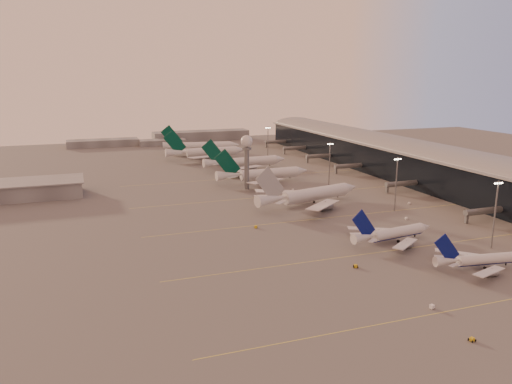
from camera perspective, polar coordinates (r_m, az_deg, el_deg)
name	(u,v)px	position (r m, az deg, el deg)	size (l,w,h in m)	color
ground	(350,269)	(166.36, 10.74, -8.60)	(700.00, 700.00, 0.00)	#545152
taxiway_markings	(345,215)	(226.55, 10.19, -2.62)	(180.00, 185.25, 0.02)	#D5CA4B
terminal	(416,162)	(310.85, 17.86, 3.25)	(57.00, 362.00, 23.04)	black
radar_tower	(247,151)	(269.31, -1.08, 4.68)	(6.40, 6.40, 31.10)	slate
mast_a	(495,212)	(196.99, 25.67, -2.04)	(3.60, 0.56, 25.00)	slate
mast_b	(396,182)	(235.73, 15.74, 1.14)	(3.60, 0.56, 25.00)	slate
mast_c	(330,163)	(279.07, 8.40, 3.34)	(3.60, 0.56, 25.00)	slate
mast_d	(268,142)	(359.29, 1.37, 5.69)	(3.60, 0.56, 25.00)	slate
distant_horizon	(173,138)	(468.43, -9.43, 6.09)	(165.00, 37.50, 9.00)	slate
narrowbody_near	(480,261)	(177.76, 24.20, -7.23)	(32.76, 25.98, 12.84)	silver
narrowbody_mid	(393,235)	(193.37, 15.36, -4.76)	(37.94, 30.10, 14.87)	silver
widebody_white	(310,197)	(240.83, 6.18, -0.62)	(60.18, 47.66, 21.55)	silver
greentail_a	(263,176)	(289.65, 0.86, 1.83)	(57.90, 46.71, 21.02)	silver
greentail_b	(246,164)	(330.05, -1.19, 3.26)	(58.74, 47.36, 21.32)	silver
greentail_c	(207,154)	(372.02, -5.68, 4.37)	(61.44, 49.65, 22.33)	silver
greentail_d	(202,148)	(403.51, -6.23, 5.06)	(61.82, 49.55, 22.57)	silver
gsv_truck_a	(433,304)	(145.29, 19.61, -12.00)	(6.20, 3.38, 2.37)	silver
gsv_tug_near	(472,340)	(132.77, 23.46, -15.21)	(2.29, 3.35, 0.89)	gold
gsv_tug_mid	(356,266)	(167.20, 11.32, -8.32)	(3.94, 3.20, 0.97)	gold
gsv_truck_b	(407,217)	(226.01, 16.90, -2.75)	(5.33, 2.10, 2.14)	silver
gsv_truck_c	(256,225)	(204.65, 0.02, -3.80)	(4.92, 5.86, 2.31)	gold
gsv_catering_b	(410,200)	(252.52, 17.15, -0.92)	(4.88, 2.95, 3.74)	silver
gsv_tug_far	(293,190)	(268.79, 4.23, 0.20)	(2.76, 4.10, 1.10)	silver
gsv_tug_hangar	(276,173)	(316.19, 2.30, 2.19)	(3.29, 2.37, 0.85)	gold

